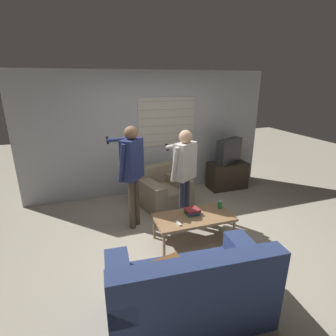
{
  "coord_description": "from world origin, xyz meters",
  "views": [
    {
      "loc": [
        -1.38,
        -3.24,
        2.36
      ],
      "look_at": [
        -0.1,
        0.57,
        1.0
      ],
      "focal_mm": 28.0,
      "sensor_mm": 36.0,
      "label": 1
    }
  ],
  "objects": [
    {
      "name": "ground_plane",
      "position": [
        0.0,
        0.0,
        0.0
      ],
      "size": [
        16.0,
        16.0,
        0.0
      ],
      "primitive_type": "plane",
      "color": "#B2A893"
    },
    {
      "name": "wall_back",
      "position": [
        0.01,
        2.03,
        1.28
      ],
      "size": [
        5.2,
        0.08,
        2.55
      ],
      "color": "#ADB2B7",
      "rests_on": "ground_plane"
    },
    {
      "name": "couch_blue",
      "position": [
        -0.51,
        -1.33,
        0.34
      ],
      "size": [
        1.67,
        0.93,
        0.9
      ],
      "rotation": [
        0.0,
        0.0,
        -0.07
      ],
      "color": "navy",
      "rests_on": "ground_plane"
    },
    {
      "name": "armchair_beige",
      "position": [
        0.02,
        1.27,
        0.3
      ],
      "size": [
        1.04,
        1.04,
        0.75
      ],
      "rotation": [
        0.0,
        0.0,
        3.4
      ],
      "color": "gray",
      "rests_on": "ground_plane"
    },
    {
      "name": "coffee_table",
      "position": [
        0.1,
        -0.06,
        0.38
      ],
      "size": [
        1.18,
        0.58,
        0.42
      ],
      "color": "#9E754C",
      "rests_on": "ground_plane"
    },
    {
      "name": "tv_stand",
      "position": [
        1.68,
        1.62,
        0.3
      ],
      "size": [
        0.86,
        0.45,
        0.6
      ],
      "color": "#33281E",
      "rests_on": "ground_plane"
    },
    {
      "name": "tv",
      "position": [
        1.67,
        1.62,
        0.87
      ],
      "size": [
        0.73,
        0.49,
        0.55
      ],
      "rotation": [
        0.0,
        0.0,
        3.6
      ],
      "color": "#2D2D33",
      "rests_on": "tv_stand"
    },
    {
      "name": "person_left_standing",
      "position": [
        -0.67,
        0.66,
        1.08
      ],
      "size": [
        0.54,
        0.81,
        1.7
      ],
      "rotation": [
        0.0,
        0.0,
        0.84
      ],
      "color": "#4C4233",
      "rests_on": "ground_plane"
    },
    {
      "name": "person_right_standing",
      "position": [
        0.16,
        0.51,
        1.02
      ],
      "size": [
        0.5,
        0.81,
        1.62
      ],
      "rotation": [
        0.0,
        0.0,
        0.57
      ],
      "color": "#33384C",
      "rests_on": "ground_plane"
    },
    {
      "name": "book_stack",
      "position": [
        0.1,
        0.0,
        0.46
      ],
      "size": [
        0.22,
        0.2,
        0.09
      ],
      "color": "#33754C",
      "rests_on": "coffee_table"
    },
    {
      "name": "soda_can",
      "position": [
        0.59,
        0.04,
        0.48
      ],
      "size": [
        0.07,
        0.07,
        0.13
      ],
      "color": "#238E47",
      "rests_on": "coffee_table"
    },
    {
      "name": "spare_remote",
      "position": [
        -0.2,
        -0.2,
        0.43
      ],
      "size": [
        0.05,
        0.13,
        0.02
      ],
      "rotation": [
        0.0,
        0.0,
        0.04
      ],
      "color": "white",
      "rests_on": "coffee_table"
    }
  ]
}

